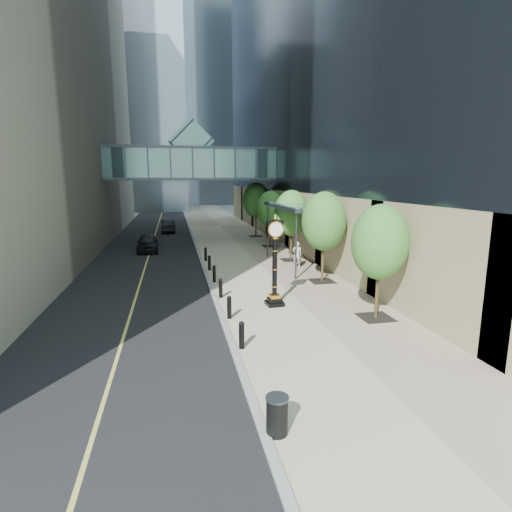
# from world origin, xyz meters

# --- Properties ---
(ground) EXTENTS (320.00, 320.00, 0.00)m
(ground) POSITION_xyz_m (0.00, 0.00, 0.00)
(ground) COLOR gray
(ground) RESTS_ON ground
(road) EXTENTS (8.00, 180.00, 0.02)m
(road) POSITION_xyz_m (-7.00, 40.00, 0.01)
(road) COLOR black
(road) RESTS_ON ground
(sidewalk) EXTENTS (8.00, 180.00, 0.06)m
(sidewalk) POSITION_xyz_m (1.00, 40.00, 0.03)
(sidewalk) COLOR #B7A98D
(sidewalk) RESTS_ON ground
(curb) EXTENTS (0.25, 180.00, 0.07)m
(curb) POSITION_xyz_m (-3.00, 40.00, 0.04)
(curb) COLOR gray
(curb) RESTS_ON ground
(distant_tower_a) EXTENTS (24.00, 22.00, 78.00)m
(distant_tower_a) POSITION_xyz_m (-14.00, 75.00, 39.00)
(distant_tower_a) COLOR #AEC1DB
(distant_tower_a) RESTS_ON ground
(distant_tower_b) EXTENTS (26.00, 24.00, 90.00)m
(distant_tower_b) POSITION_xyz_m (9.00, 95.00, 45.00)
(distant_tower_b) COLOR #AEC1DB
(distant_tower_b) RESTS_ON ground
(distant_tower_c) EXTENTS (22.00, 22.00, 65.00)m
(distant_tower_c) POSITION_xyz_m (-6.00, 120.00, 32.50)
(distant_tower_c) COLOR #AEC1DB
(distant_tower_c) RESTS_ON ground
(skywalk) EXTENTS (17.00, 4.20, 5.80)m
(skywalk) POSITION_xyz_m (-3.00, 28.00, 7.71)
(skywalk) COLOR #476771
(skywalk) RESTS_ON ground
(entrance_canopy) EXTENTS (3.00, 8.00, 4.38)m
(entrance_canopy) POSITION_xyz_m (3.48, 14.00, 4.19)
(entrance_canopy) COLOR #383F44
(entrance_canopy) RESTS_ON ground
(bollard_row) EXTENTS (0.20, 16.20, 0.90)m
(bollard_row) POSITION_xyz_m (-2.70, 9.00, 0.51)
(bollard_row) COLOR black
(bollard_row) RESTS_ON sidewalk
(street_trees) EXTENTS (2.76, 28.59, 5.67)m
(street_trees) POSITION_xyz_m (3.60, 16.85, 3.61)
(street_trees) COLOR black
(street_trees) RESTS_ON sidewalk
(street_clock) EXTENTS (0.85, 0.85, 4.27)m
(street_clock) POSITION_xyz_m (-0.31, 5.62, 1.91)
(street_clock) COLOR black
(street_clock) RESTS_ON sidewalk
(trash_bin) EXTENTS (0.55, 0.55, 0.90)m
(trash_bin) POSITION_xyz_m (-2.70, -4.00, 0.51)
(trash_bin) COLOR black
(trash_bin) RESTS_ON sidewalk
(pedestrian) EXTENTS (0.75, 0.61, 1.77)m
(pedestrian) POSITION_xyz_m (3.31, 13.56, 0.95)
(pedestrian) COLOR beige
(pedestrian) RESTS_ON sidewalk
(car_near) EXTENTS (1.85, 4.30, 1.45)m
(car_near) POSITION_xyz_m (-7.18, 22.28, 0.74)
(car_near) COLOR black
(car_near) RESTS_ON road
(car_far) EXTENTS (1.73, 4.31, 1.39)m
(car_far) POSITION_xyz_m (-5.60, 34.88, 0.72)
(car_far) COLOR black
(car_far) RESTS_ON road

